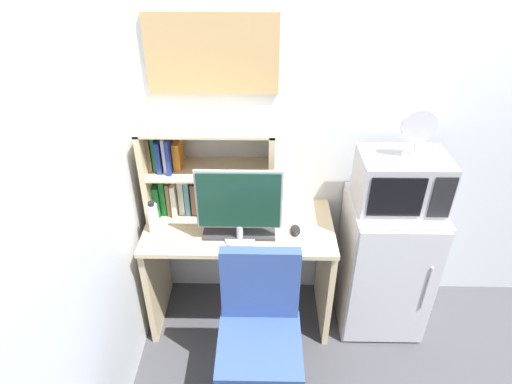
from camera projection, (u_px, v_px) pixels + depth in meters
The scene contains 12 objects.
wall_back at pixel (478, 122), 2.53m from camera, with size 6.40×0.04×2.60m, color silver.
desk at pixel (240, 256), 2.72m from camera, with size 1.12×0.56×0.76m.
hutch_bookshelf at pixel (193, 172), 2.57m from camera, with size 0.75×0.29×0.58m.
monitor at pixel (239, 204), 2.33m from camera, with size 0.47×0.17×0.45m.
keyboard at pixel (239, 232), 2.51m from camera, with size 0.41×0.15×0.02m, color #333338.
computer_mouse at pixel (295, 230), 2.52m from camera, with size 0.06×0.10×0.03m, color black.
water_bottle at pixel (153, 218), 2.47m from camera, with size 0.06×0.06×0.21m.
mini_fridge at pixel (384, 264), 2.74m from camera, with size 0.51×0.51×0.91m.
microwave at pixel (401, 181), 2.42m from camera, with size 0.48×0.34×0.31m.
desk_fan at pixel (418, 130), 2.24m from camera, with size 0.18×0.11×0.28m.
desk_chair at pixel (260, 344), 2.27m from camera, with size 0.49×0.49×0.95m.
wall_corkboard at pixel (212, 54), 2.31m from camera, with size 0.72×0.02×0.43m, color tan.
Camera 1 is at (-0.86, -2.35, 2.32)m, focal length 30.46 mm.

